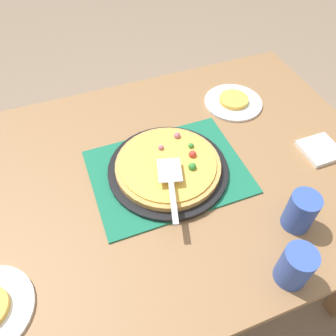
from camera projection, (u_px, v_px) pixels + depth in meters
The scene contains 11 objects.
ground_plane at pixel (168, 269), 1.64m from camera, with size 8.00×8.00×0.00m, color #84705B.
dining_table at pixel (168, 192), 1.15m from camera, with size 1.40×1.00×0.75m.
placemat at pixel (168, 171), 1.07m from camera, with size 0.48×0.36×0.01m, color #196B4C.
pizza_pan at pixel (168, 169), 1.06m from camera, with size 0.38×0.38×0.01m, color black.
pizza at pixel (168, 165), 1.05m from camera, with size 0.33×0.33×0.05m.
plate_near_left at pixel (233, 102), 1.29m from camera, with size 0.22×0.22×0.01m, color white.
served_slice_left at pixel (234, 100), 1.28m from camera, with size 0.11×0.11×0.02m, color #EAB747.
cup_near at pixel (301, 211), 0.90m from camera, with size 0.08×0.08×0.12m, color #3351AD.
cup_far at pixel (295, 266), 0.80m from camera, with size 0.08×0.08×0.12m, color #3351AD.
pizza_server at pixel (171, 183), 0.95m from camera, with size 0.10×0.23×0.01m.
napkin_stack at pixel (320, 150), 1.12m from camera, with size 0.12×0.12×0.02m, color white.
Camera 1 is at (0.24, 0.64, 1.58)m, focal length 35.85 mm.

